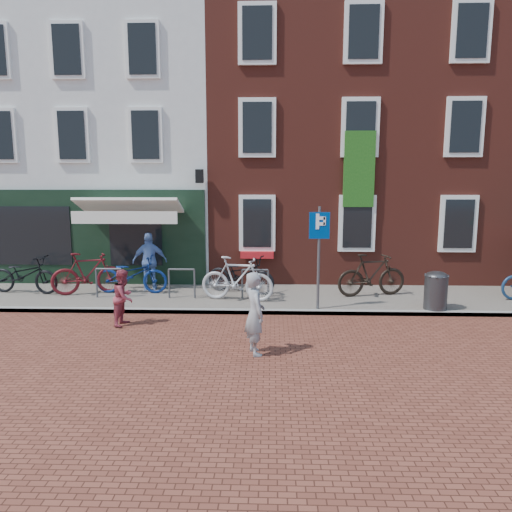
{
  "coord_description": "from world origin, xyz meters",
  "views": [
    {
      "loc": [
        0.94,
        -11.38,
        3.33
      ],
      "look_at": [
        0.54,
        0.62,
        1.37
      ],
      "focal_mm": 33.38,
      "sensor_mm": 36.0,
      "label": 1
    }
  ],
  "objects_px": {
    "bicycle_1": "(88,273)",
    "bicycle_5": "(372,275)",
    "woman": "(255,313)",
    "boy": "(124,297)",
    "parking_sign": "(319,242)",
    "bicycle_4": "(241,274)",
    "bicycle_3": "(237,279)",
    "bicycle_2": "(132,274)",
    "bicycle_0": "(24,275)",
    "cafe_person": "(150,261)",
    "litter_bin": "(436,288)"
  },
  "relations": [
    {
      "from": "bicycle_1",
      "to": "bicycle_5",
      "type": "xyz_separation_m",
      "value": [
        7.95,
        0.05,
        0.0
      ]
    },
    {
      "from": "woman",
      "to": "boy",
      "type": "xyz_separation_m",
      "value": [
        -3.06,
        1.74,
        -0.15
      ]
    },
    {
      "from": "parking_sign",
      "to": "bicycle_4",
      "type": "bearing_deg",
      "value": 141.39
    },
    {
      "from": "bicycle_1",
      "to": "woman",
      "type": "bearing_deg",
      "value": -149.56
    },
    {
      "from": "bicycle_3",
      "to": "bicycle_2",
      "type": "bearing_deg",
      "value": 87.27
    },
    {
      "from": "bicycle_0",
      "to": "bicycle_1",
      "type": "distance_m",
      "value": 1.85
    },
    {
      "from": "woman",
      "to": "cafe_person",
      "type": "relative_size",
      "value": 0.95
    },
    {
      "from": "parking_sign",
      "to": "bicycle_1",
      "type": "bearing_deg",
      "value": 168.03
    },
    {
      "from": "woman",
      "to": "boy",
      "type": "height_order",
      "value": "woman"
    },
    {
      "from": "bicycle_3",
      "to": "parking_sign",
      "type": "bearing_deg",
      "value": -99.5
    },
    {
      "from": "bicycle_0",
      "to": "bicycle_2",
      "type": "bearing_deg",
      "value": -80.27
    },
    {
      "from": "bicycle_1",
      "to": "bicycle_4",
      "type": "relative_size",
      "value": 0.97
    },
    {
      "from": "cafe_person",
      "to": "bicycle_2",
      "type": "bearing_deg",
      "value": 36.37
    },
    {
      "from": "cafe_person",
      "to": "bicycle_2",
      "type": "distance_m",
      "value": 0.68
    },
    {
      "from": "bicycle_4",
      "to": "bicycle_5",
      "type": "distance_m",
      "value": 3.66
    },
    {
      "from": "boy",
      "to": "bicycle_5",
      "type": "xyz_separation_m",
      "value": [
        6.15,
        2.54,
        0.05
      ]
    },
    {
      "from": "bicycle_5",
      "to": "boy",
      "type": "bearing_deg",
      "value": 99.24
    },
    {
      "from": "bicycle_0",
      "to": "bicycle_4",
      "type": "height_order",
      "value": "same"
    },
    {
      "from": "parking_sign",
      "to": "boy",
      "type": "xyz_separation_m",
      "value": [
        -4.54,
        -1.15,
        -1.15
      ]
    },
    {
      "from": "litter_bin",
      "to": "bicycle_4",
      "type": "relative_size",
      "value": 0.5
    },
    {
      "from": "boy",
      "to": "bicycle_3",
      "type": "relative_size",
      "value": 0.65
    },
    {
      "from": "litter_bin",
      "to": "woman",
      "type": "height_order",
      "value": "woman"
    },
    {
      "from": "litter_bin",
      "to": "bicycle_5",
      "type": "height_order",
      "value": "bicycle_5"
    },
    {
      "from": "litter_bin",
      "to": "bicycle_1",
      "type": "distance_m",
      "value": 9.36
    },
    {
      "from": "boy",
      "to": "bicycle_4",
      "type": "distance_m",
      "value": 3.73
    },
    {
      "from": "boy",
      "to": "parking_sign",
      "type": "bearing_deg",
      "value": -68.06
    },
    {
      "from": "boy",
      "to": "bicycle_0",
      "type": "xyz_separation_m",
      "value": [
        -3.64,
        2.54,
        -0.01
      ]
    },
    {
      "from": "bicycle_1",
      "to": "bicycle_4",
      "type": "xyz_separation_m",
      "value": [
        4.3,
        0.28,
        -0.06
      ]
    },
    {
      "from": "bicycle_4",
      "to": "bicycle_5",
      "type": "xyz_separation_m",
      "value": [
        3.65,
        -0.24,
        0.06
      ]
    },
    {
      "from": "parking_sign",
      "to": "bicycle_4",
      "type": "relative_size",
      "value": 1.26
    },
    {
      "from": "bicycle_2",
      "to": "bicycle_1",
      "type": "bearing_deg",
      "value": 97.93
    },
    {
      "from": "parking_sign",
      "to": "bicycle_3",
      "type": "xyz_separation_m",
      "value": [
        -2.08,
        0.77,
        -1.1
      ]
    },
    {
      "from": "woman",
      "to": "bicycle_5",
      "type": "relative_size",
      "value": 0.81
    },
    {
      "from": "bicycle_1",
      "to": "bicycle_4",
      "type": "distance_m",
      "value": 4.31
    },
    {
      "from": "bicycle_2",
      "to": "bicycle_4",
      "type": "relative_size",
      "value": 1.0
    },
    {
      "from": "litter_bin",
      "to": "bicycle_5",
      "type": "relative_size",
      "value": 0.52
    },
    {
      "from": "litter_bin",
      "to": "woman",
      "type": "distance_m",
      "value": 5.3
    },
    {
      "from": "boy",
      "to": "bicycle_4",
      "type": "xyz_separation_m",
      "value": [
        2.5,
        2.77,
        -0.01
      ]
    },
    {
      "from": "boy",
      "to": "cafe_person",
      "type": "height_order",
      "value": "cafe_person"
    },
    {
      "from": "litter_bin",
      "to": "parking_sign",
      "type": "relative_size",
      "value": 0.4
    },
    {
      "from": "parking_sign",
      "to": "bicycle_2",
      "type": "xyz_separation_m",
      "value": [
        -5.15,
        1.51,
        -1.16
      ]
    },
    {
      "from": "litter_bin",
      "to": "bicycle_4",
      "type": "xyz_separation_m",
      "value": [
        -4.97,
        1.57,
        0.0
      ]
    },
    {
      "from": "woman",
      "to": "bicycle_2",
      "type": "height_order",
      "value": "woman"
    },
    {
      "from": "bicycle_1",
      "to": "bicycle_5",
      "type": "height_order",
      "value": "same"
    },
    {
      "from": "bicycle_4",
      "to": "bicycle_0",
      "type": "bearing_deg",
      "value": 112.05
    },
    {
      "from": "bicycle_1",
      "to": "boy",
      "type": "bearing_deg",
      "value": -162.68
    },
    {
      "from": "boy",
      "to": "bicycle_1",
      "type": "height_order",
      "value": "boy"
    },
    {
      "from": "parking_sign",
      "to": "bicycle_1",
      "type": "relative_size",
      "value": 1.3
    },
    {
      "from": "bicycle_4",
      "to": "boy",
      "type": "bearing_deg",
      "value": 157.8
    },
    {
      "from": "bicycle_4",
      "to": "bicycle_5",
      "type": "bearing_deg",
      "value": -73.86
    }
  ]
}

